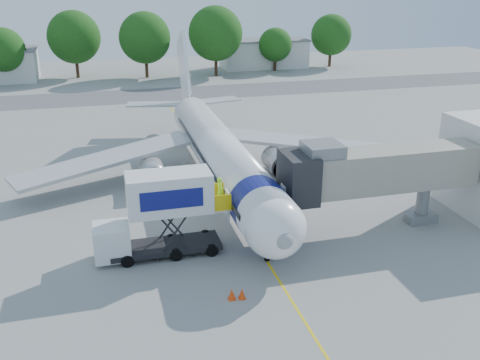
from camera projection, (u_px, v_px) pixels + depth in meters
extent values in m
plane|color=gray|center=(230.00, 202.00, 42.19)|extent=(160.00, 160.00, 0.00)
cube|color=yellow|center=(230.00, 202.00, 42.18)|extent=(0.15, 70.00, 0.01)
cube|color=#59595B|center=(163.00, 94.00, 80.06)|extent=(120.00, 10.00, 0.01)
cylinder|color=white|center=(221.00, 155.00, 43.81)|extent=(3.70, 28.00, 3.70)
sphere|color=white|center=(275.00, 228.00, 31.19)|extent=(3.70, 3.70, 3.70)
sphere|color=gray|center=(284.00, 240.00, 29.79)|extent=(1.10, 1.10, 1.10)
cone|color=white|center=(187.00, 108.00, 59.14)|extent=(3.70, 6.00, 3.70)
cube|color=white|center=(184.00, 68.00, 58.53)|extent=(0.35, 7.26, 8.29)
cube|color=#AEB1B3|center=(308.00, 143.00, 49.38)|extent=(16.17, 9.32, 1.42)
cube|color=#AEB1B3|center=(108.00, 159.00, 45.06)|extent=(16.17, 9.32, 1.42)
cylinder|color=#999BA0|center=(278.00, 163.00, 47.09)|extent=(2.10, 3.60, 2.10)
cylinder|color=#999BA0|center=(153.00, 174.00, 44.46)|extent=(2.10, 3.60, 2.10)
cube|color=black|center=(277.00, 223.00, 30.76)|extent=(2.60, 1.39, 0.81)
cylinder|color=navy|center=(260.00, 208.00, 33.89)|extent=(3.73, 2.00, 3.73)
cylinder|color=silver|center=(267.00, 250.00, 33.35)|extent=(0.16, 0.16, 1.50)
cylinder|color=black|center=(267.00, 256.00, 33.51)|extent=(0.25, 0.64, 0.64)
cylinder|color=black|center=(242.00, 169.00, 48.06)|extent=(0.35, 0.90, 0.90)
cylinder|color=black|center=(185.00, 174.00, 46.81)|extent=(0.35, 0.90, 0.90)
cube|color=gray|center=(382.00, 169.00, 36.45)|extent=(13.60, 2.60, 2.80)
cube|color=black|center=(298.00, 177.00, 34.99)|extent=(2.00, 3.20, 3.20)
cube|color=slate|center=(323.00, 149.00, 34.72)|extent=(2.40, 2.40, 0.80)
cylinder|color=slate|center=(422.00, 203.00, 38.33)|extent=(0.90, 0.90, 3.00)
cube|color=slate|center=(420.00, 217.00, 38.74)|extent=(2.20, 1.20, 0.70)
cylinder|color=black|center=(409.00, 219.00, 38.53)|extent=(0.30, 0.70, 0.70)
cylinder|color=black|center=(431.00, 216.00, 38.96)|extent=(0.30, 0.70, 0.70)
cube|color=black|center=(166.00, 246.00, 34.24)|extent=(7.00, 2.30, 0.35)
cube|color=silver|center=(112.00, 241.00, 33.16)|extent=(2.20, 2.20, 2.10)
cube|color=black|center=(111.00, 235.00, 33.00)|extent=(1.90, 2.10, 0.70)
cube|color=silver|center=(169.00, 192.00, 33.00)|extent=(5.20, 2.40, 2.50)
cube|color=navy|center=(172.00, 200.00, 31.90)|extent=(3.80, 0.04, 1.20)
cube|color=silver|center=(219.00, 205.00, 34.19)|extent=(1.10, 2.20, 0.10)
cube|color=yellow|center=(223.00, 203.00, 33.04)|extent=(1.10, 0.06, 1.10)
cube|color=yellow|center=(215.00, 191.00, 34.94)|extent=(1.10, 0.06, 1.10)
cylinder|color=black|center=(212.00, 250.00, 34.02)|extent=(0.80, 0.25, 0.80)
cylinder|color=black|center=(205.00, 236.00, 35.91)|extent=(0.80, 0.25, 0.80)
cylinder|color=black|center=(127.00, 261.00, 32.75)|extent=(0.80, 0.25, 0.80)
cylinder|color=black|center=(125.00, 245.00, 34.64)|extent=(0.80, 0.25, 0.80)
imported|color=#9BF419|center=(220.00, 191.00, 33.87)|extent=(0.53, 0.72, 1.80)
cube|color=silver|center=(276.00, 313.00, 27.37)|extent=(3.38, 2.27, 1.24)
cube|color=navy|center=(276.00, 306.00, 27.23)|extent=(2.07, 1.87, 0.31)
cylinder|color=black|center=(261.00, 332.00, 26.43)|extent=(0.65, 0.36, 0.62)
cylinder|color=black|center=(249.00, 318.00, 27.45)|extent=(0.65, 0.36, 0.62)
cylinder|color=black|center=(303.00, 317.00, 27.52)|extent=(0.65, 0.36, 0.62)
cylinder|color=black|center=(289.00, 305.00, 28.54)|extent=(0.65, 0.36, 0.62)
cone|color=#ED410C|center=(242.00, 293.00, 29.57)|extent=(0.40, 0.40, 0.64)
cube|color=#ED410C|center=(242.00, 298.00, 29.68)|extent=(0.36, 0.36, 0.04)
cone|color=#ED410C|center=(232.00, 294.00, 29.49)|extent=(0.43, 0.43, 0.68)
cube|color=#ED410C|center=(232.00, 299.00, 29.61)|extent=(0.39, 0.39, 0.04)
cube|color=silver|center=(264.00, 54.00, 102.47)|extent=(16.00, 7.00, 5.00)
cube|color=slate|center=(264.00, 40.00, 101.51)|extent=(16.40, 7.40, 0.30)
cylinder|color=#382314|center=(7.00, 74.00, 87.38)|extent=(0.56, 0.56, 3.18)
sphere|color=#174913|center=(3.00, 50.00, 85.98)|extent=(7.07, 7.07, 7.07)
cylinder|color=#382314|center=(77.00, 66.00, 92.42)|extent=(0.56, 0.56, 4.00)
sphere|color=#174913|center=(74.00, 37.00, 90.66)|extent=(8.88, 8.88, 8.88)
cylinder|color=#382314|center=(147.00, 66.00, 92.56)|extent=(0.56, 0.56, 3.93)
sphere|color=#174913|center=(145.00, 38.00, 90.83)|extent=(8.73, 8.73, 8.73)
cylinder|color=#382314|center=(216.00, 64.00, 94.19)|extent=(0.56, 0.56, 4.22)
sphere|color=#174913|center=(215.00, 34.00, 92.33)|extent=(9.38, 9.38, 9.38)
cylinder|color=#382314|center=(275.00, 63.00, 99.52)|extent=(0.56, 0.56, 2.75)
sphere|color=#174913|center=(275.00, 45.00, 98.31)|extent=(6.12, 6.12, 6.12)
cylinder|color=#382314|center=(330.00, 57.00, 103.94)|extent=(0.56, 0.56, 3.48)
sphere|color=#174913|center=(331.00, 35.00, 102.41)|extent=(7.74, 7.74, 7.74)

